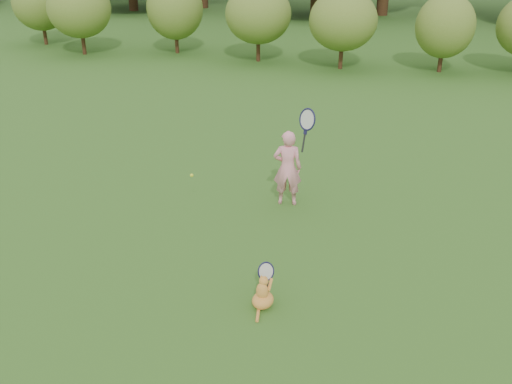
% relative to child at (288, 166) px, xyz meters
% --- Properties ---
extents(ground, '(100.00, 100.00, 0.00)m').
position_rel_child_xyz_m(ground, '(-0.48, -1.91, -0.71)').
color(ground, '#345718').
rests_on(ground, ground).
extents(shrub_row, '(28.00, 3.00, 2.80)m').
position_rel_child_xyz_m(shrub_row, '(-0.48, 11.09, 0.69)').
color(shrub_row, '#5C7324').
rests_on(shrub_row, ground).
extents(child, '(0.78, 0.52, 2.01)m').
position_rel_child_xyz_m(child, '(0.00, 0.00, 0.00)').
color(child, pink).
rests_on(child, ground).
extents(cat, '(0.41, 0.68, 0.62)m').
position_rel_child_xyz_m(cat, '(0.29, -2.98, -0.47)').
color(cat, orange).
rests_on(cat, ground).
extents(tennis_ball, '(0.06, 0.06, 0.06)m').
position_rel_child_xyz_m(tennis_ball, '(-1.52, -0.64, -0.06)').
color(tennis_ball, yellow).
rests_on(tennis_ball, ground).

